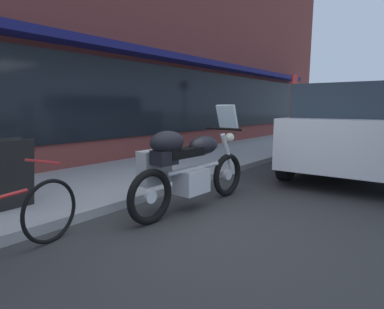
% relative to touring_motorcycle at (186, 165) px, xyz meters
% --- Properties ---
extents(ground_plane, '(80.00, 80.00, 0.00)m').
position_rel_touring_motorcycle_xyz_m(ground_plane, '(-0.28, -0.58, -0.61)').
color(ground_plane, '#2E2E2E').
extents(storefront_building, '(18.82, 0.90, 7.20)m').
position_rel_touring_motorcycle_xyz_m(storefront_building, '(5.12, 3.49, 2.91)').
color(storefront_building, brown).
rests_on(storefront_building, ground_plane).
extents(sidewalk_curb, '(30.00, 2.65, 0.12)m').
position_rel_touring_motorcycle_xyz_m(sidewalk_curb, '(8.72, 2.00, -0.55)').
color(sidewalk_curb, '#969696').
rests_on(sidewalk_curb, ground_plane).
extents(touring_motorcycle, '(2.24, 0.73, 1.41)m').
position_rel_touring_motorcycle_xyz_m(touring_motorcycle, '(0.00, 0.00, 0.00)').
color(touring_motorcycle, black).
rests_on(touring_motorcycle, ground_plane).
extents(parked_minivan, '(4.77, 2.41, 1.76)m').
position_rel_touring_motorcycle_xyz_m(parked_minivan, '(4.02, -1.20, 0.33)').
color(parked_minivan, silver).
rests_on(parked_minivan, ground_plane).
extents(sandwich_board_sign, '(0.55, 0.40, 0.87)m').
position_rel_touring_motorcycle_xyz_m(sandwich_board_sign, '(-1.63, 1.50, -0.05)').
color(sandwich_board_sign, black).
rests_on(sandwich_board_sign, sidewalk_curb).
extents(parking_sign_pole, '(0.44, 0.07, 2.28)m').
position_rel_touring_motorcycle_xyz_m(parking_sign_pole, '(6.42, 1.05, 0.87)').
color(parking_sign_pole, '#59595B').
rests_on(parking_sign_pole, sidewalk_curb).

